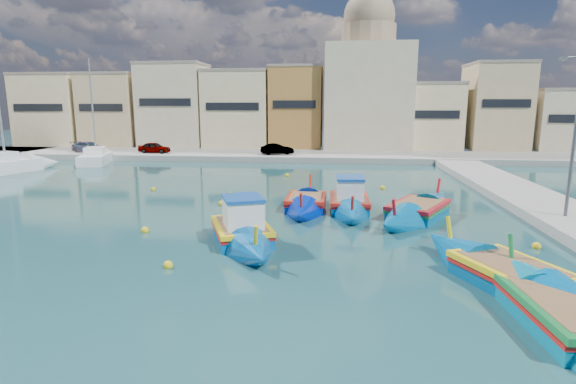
% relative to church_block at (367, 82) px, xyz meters
% --- Properties ---
extents(ground, '(160.00, 160.00, 0.00)m').
position_rel_church_block_xyz_m(ground, '(-10.00, -40.00, -8.41)').
color(ground, '#163D43').
rests_on(ground, ground).
extents(north_quay, '(80.00, 8.00, 0.60)m').
position_rel_church_block_xyz_m(north_quay, '(-10.00, -8.00, -8.11)').
color(north_quay, gray).
rests_on(north_quay, ground).
extents(north_townhouses, '(83.20, 7.87, 10.19)m').
position_rel_church_block_xyz_m(north_townhouses, '(-3.32, -0.64, -3.41)').
color(north_townhouses, beige).
rests_on(north_townhouses, ground).
extents(church_block, '(10.00, 10.00, 19.10)m').
position_rel_church_block_xyz_m(church_block, '(0.00, 0.00, 0.00)').
color(church_block, beige).
rests_on(church_block, ground).
extents(quay_street_lamp, '(1.18, 0.16, 8.00)m').
position_rel_church_block_xyz_m(quay_street_lamp, '(7.44, -34.00, -4.07)').
color(quay_street_lamp, '#595B60').
rests_on(quay_street_lamp, ground).
extents(parked_cars, '(24.90, 2.55, 1.17)m').
position_rel_church_block_xyz_m(parked_cars, '(-22.91, -9.50, -7.23)').
color(parked_cars, '#4C1919').
rests_on(parked_cars, north_quay).
extents(luzzu_turquoise_cabin, '(2.16, 9.27, 2.97)m').
position_rel_church_block_xyz_m(luzzu_turquoise_cabin, '(-2.80, -31.56, -8.05)').
color(luzzu_turquoise_cabin, '#005A9F').
rests_on(luzzu_turquoise_cabin, ground).
extents(luzzu_blue_cabin, '(5.22, 8.95, 3.11)m').
position_rel_church_block_xyz_m(luzzu_blue_cabin, '(-7.59, -38.03, -8.03)').
color(luzzu_blue_cabin, '#0057A9').
rests_on(luzzu_blue_cabin, ground).
extents(luzzu_cyan_mid, '(6.47, 9.30, 2.78)m').
position_rel_church_block_xyz_m(luzzu_cyan_mid, '(0.73, -33.00, -8.12)').
color(luzzu_cyan_mid, '#005E98').
rests_on(luzzu_cyan_mid, ground).
extents(luzzu_green, '(2.26, 8.16, 2.56)m').
position_rel_church_block_xyz_m(luzzu_green, '(-5.22, -31.61, -8.13)').
color(luzzu_green, '#0021A3').
rests_on(luzzu_green, ground).
extents(luzzu_blue_south, '(2.86, 9.68, 2.76)m').
position_rel_church_block_xyz_m(luzzu_blue_south, '(2.52, -44.76, -8.12)').
color(luzzu_blue_south, '#007AA4').
rests_on(luzzu_blue_south, ground).
extents(luzzu_cyan_south, '(5.65, 8.89, 2.73)m').
position_rel_church_block_xyz_m(luzzu_cyan_south, '(2.10, -41.96, -8.12)').
color(luzzu_cyan_south, '#005D9D').
rests_on(luzzu_cyan_south, ground).
extents(yacht_north, '(4.59, 8.53, 10.97)m').
position_rel_church_block_xyz_m(yacht_north, '(-27.82, -12.62, -7.98)').
color(yacht_north, white).
rests_on(yacht_north, ground).
extents(yacht_midnorth, '(5.12, 8.93, 12.14)m').
position_rel_church_block_xyz_m(yacht_midnorth, '(-31.36, -19.53, -7.93)').
color(yacht_midnorth, white).
rests_on(yacht_midnorth, ground).
extents(mooring_buoys, '(21.02, 21.56, 0.36)m').
position_rel_church_block_xyz_m(mooring_buoys, '(-7.33, -31.50, -8.33)').
color(mooring_buoys, yellow).
rests_on(mooring_buoys, ground).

